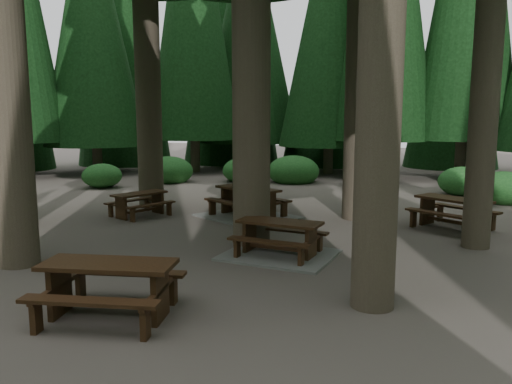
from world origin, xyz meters
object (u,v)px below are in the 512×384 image
at_px(picnic_table_e, 109,281).
at_px(picnic_table_b, 140,201).
at_px(picnic_table_c, 248,207).
at_px(picnic_table_d, 453,208).
at_px(picnic_table_a, 279,244).

bearing_deg(picnic_table_e, picnic_table_b, 107.00).
xyz_separation_m(picnic_table_b, picnic_table_e, (4.14, -6.44, 0.08)).
bearing_deg(picnic_table_e, picnic_table_c, 82.91).
bearing_deg(picnic_table_b, picnic_table_d, -59.99).
relative_size(picnic_table_a, picnic_table_b, 1.18).
bearing_deg(picnic_table_e, picnic_table_d, 46.15).
bearing_deg(picnic_table_b, picnic_table_e, -129.07).
relative_size(picnic_table_b, picnic_table_e, 0.86).
distance_m(picnic_table_c, picnic_table_d, 5.58).
bearing_deg(picnic_table_a, picnic_table_c, 125.23).
bearing_deg(picnic_table_c, picnic_table_e, -57.17).
relative_size(picnic_table_b, picnic_table_d, 0.81).
relative_size(picnic_table_b, picnic_table_c, 0.60).
bearing_deg(picnic_table_b, picnic_table_a, -96.53).
bearing_deg(picnic_table_a, picnic_table_b, 157.48).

